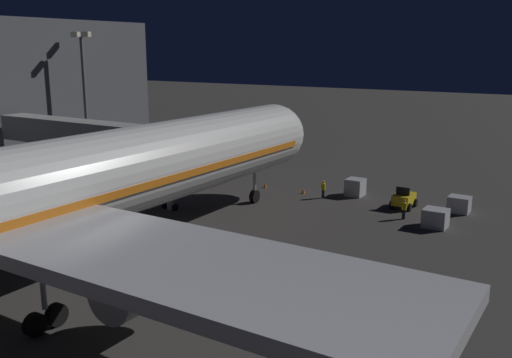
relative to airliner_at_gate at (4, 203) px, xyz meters
name	(u,v)px	position (x,y,z in m)	size (l,w,h in m)	color
ground_plane	(168,239)	(0.00, -13.05, -5.84)	(320.00, 320.00, 0.00)	#383533
airliner_at_gate	(4,203)	(0.00, 0.00, 0.00)	(48.20, 63.71, 20.03)	silver
jet_bridge	(104,137)	(12.93, -19.25, 0.07)	(24.35, 3.40, 7.45)	#9E9E99
apron_floodlight_mast	(84,89)	(25.50, -28.24, 3.48)	(2.90, 0.50, 15.83)	#59595E
pushback_tug	(404,199)	(-12.22, -30.96, -5.06)	(1.86, 2.53, 1.95)	yellow
baggage_container_near_belt	(435,218)	(-16.19, -26.68, -5.09)	(1.86, 1.71, 1.50)	#B7BABF
baggage_container_mid_row	(355,187)	(-6.85, -32.67, -5.01)	(1.62, 1.72, 1.66)	#B7BABF
baggage_container_spare	(459,204)	(-16.77, -32.11, -5.14)	(1.80, 1.58, 1.41)	#B7BABF
ground_crew_marshaller_fwd	(323,188)	(-4.65, -30.12, -4.90)	(0.40, 0.40, 1.72)	black
ground_crew_under_port_wing	(404,208)	(-13.35, -27.50, -4.91)	(0.40, 0.40, 1.70)	black
traffic_cone_nose_port	(303,191)	(-2.20, -30.71, -5.57)	(0.36, 0.36, 0.55)	orange
traffic_cone_nose_starboard	(265,185)	(2.20, -30.71, -5.57)	(0.36, 0.36, 0.55)	orange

